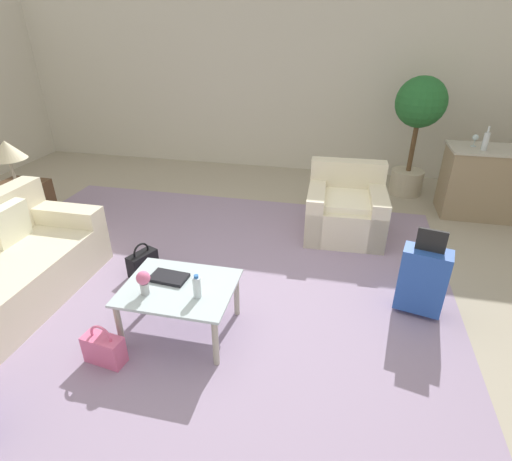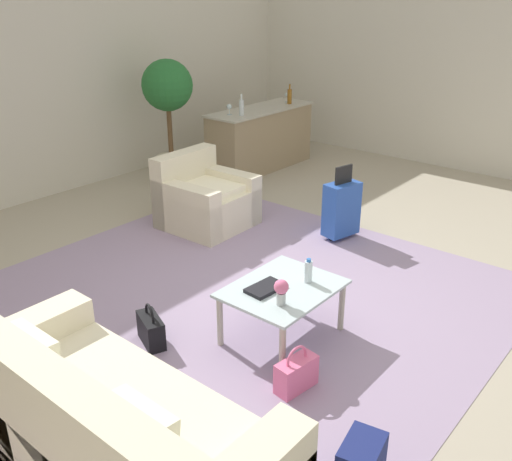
% 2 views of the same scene
% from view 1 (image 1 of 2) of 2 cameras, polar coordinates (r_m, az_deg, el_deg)
% --- Properties ---
extents(ground_plane, '(12.00, 12.00, 0.00)m').
position_cam_1_polar(ground_plane, '(3.89, -1.97, -10.03)').
color(ground_plane, '#A89E89').
extents(wall_back, '(10.24, 0.12, 3.10)m').
position_cam_1_polar(wall_back, '(7.12, 6.50, 20.86)').
color(wall_back, beige).
rests_on(wall_back, ground).
extents(area_rug, '(5.20, 4.40, 0.01)m').
position_cam_1_polar(area_rug, '(4.20, -9.30, -7.14)').
color(area_rug, '#9984A3').
rests_on(area_rug, ground).
extents(armchair, '(0.95, 0.94, 0.85)m').
position_cam_1_polar(armchair, '(5.09, 12.60, 2.82)').
color(armchair, beige).
rests_on(armchair, ground).
extents(coffee_table, '(0.90, 0.72, 0.46)m').
position_cam_1_polar(coffee_table, '(3.39, -10.87, -8.69)').
color(coffee_table, silver).
rests_on(coffee_table, ground).
extents(water_bottle, '(0.06, 0.06, 0.20)m').
position_cam_1_polar(water_bottle, '(3.15, -8.43, -7.99)').
color(water_bottle, silver).
rests_on(water_bottle, coffee_table).
extents(coffee_table_book, '(0.32, 0.21, 0.03)m').
position_cam_1_polar(coffee_table_book, '(3.44, -12.33, -6.57)').
color(coffee_table_book, black).
rests_on(coffee_table_book, coffee_table).
extents(flower_vase, '(0.11, 0.11, 0.21)m').
position_cam_1_polar(flower_vase, '(3.26, -15.76, -6.93)').
color(flower_vase, '#B2B7BC').
rests_on(flower_vase, coffee_table).
extents(side_table, '(0.58, 0.58, 0.55)m').
position_cam_1_polar(side_table, '(6.02, -30.37, 3.26)').
color(side_table, '#513823').
rests_on(side_table, ground).
extents(table_lamp, '(0.42, 0.42, 0.56)m').
position_cam_1_polar(table_lamp, '(5.80, -32.05, 9.64)').
color(table_lamp, '#ADA899').
rests_on(table_lamp, side_table).
extents(wine_glass_leftmost, '(0.08, 0.08, 0.15)m').
position_cam_1_polar(wine_glass_leftmost, '(6.00, 28.85, 11.50)').
color(wine_glass_leftmost, silver).
rests_on(wine_glass_leftmost, bar_console).
extents(wine_bottle_clear, '(0.07, 0.07, 0.30)m').
position_cam_1_polar(wine_bottle_clear, '(5.87, 29.97, 11.02)').
color(wine_bottle_clear, silver).
rests_on(wine_bottle_clear, bar_console).
extents(suitcase_blue, '(0.44, 0.30, 0.85)m').
position_cam_1_polar(suitcase_blue, '(3.84, 22.69, -6.45)').
color(suitcase_blue, '#2851AD').
rests_on(suitcase_blue, ground).
extents(handbag_black, '(0.25, 0.35, 0.36)m').
position_cam_1_polar(handbag_black, '(4.38, -15.87, -4.42)').
color(handbag_black, black).
rests_on(handbag_black, ground).
extents(handbag_pink, '(0.34, 0.18, 0.36)m').
position_cam_1_polar(handbag_pink, '(3.43, -20.88, -15.51)').
color(handbag_pink, pink).
rests_on(handbag_pink, ground).
extents(potted_ficus, '(0.71, 0.71, 1.73)m').
position_cam_1_polar(potted_ficus, '(6.37, 22.13, 14.58)').
color(potted_ficus, '#BCB299').
rests_on(potted_ficus, ground).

